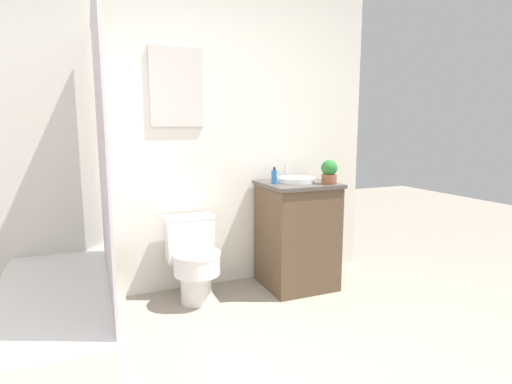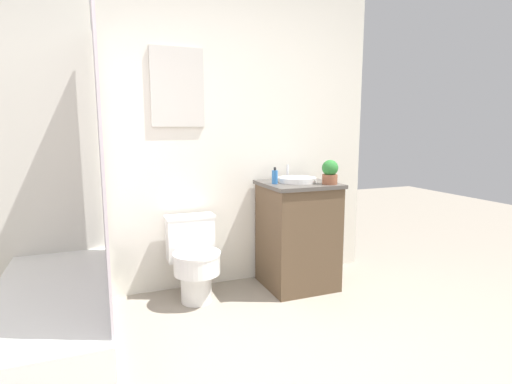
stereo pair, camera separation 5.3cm
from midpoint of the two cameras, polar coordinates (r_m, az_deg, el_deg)
name	(u,v)px [view 1 (the left image)]	position (r m, az deg, el deg)	size (l,w,h in m)	color
wall_back	(177,134)	(3.21, -11.68, 8.09)	(3.38, 0.07, 2.50)	silver
shower_area	(58,315)	(2.60, -26.95, -15.34)	(0.62, 1.51, 1.98)	white
toilet	(194,258)	(3.11, -9.37, -9.35)	(0.38, 0.48, 0.63)	white
vanity	(297,234)	(3.32, 5.38, -6.03)	(0.57, 0.56, 0.87)	brown
sink	(296,180)	(3.26, 5.31, 1.78)	(0.31, 0.34, 0.13)	white
soap_bottle	(274,177)	(3.14, 2.14, 2.19)	(0.05, 0.05, 0.13)	#2D6BB2
potted_plant	(329,172)	(3.17, 9.95, 2.87)	(0.13, 0.13, 0.19)	brown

